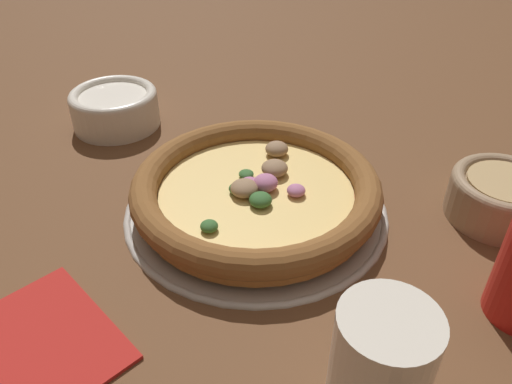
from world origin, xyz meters
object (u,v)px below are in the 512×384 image
napkin (27,350)px  pizza (256,190)px  bowl_near (502,195)px  bowl_far (115,107)px  pizza_tray (256,207)px  drinking_cup (378,373)px

napkin → pizza: bearing=-100.1°
pizza → bowl_near: 0.27m
bowl_near → bowl_far: size_ratio=0.91×
pizza_tray → bowl_near: size_ratio=2.65×
pizza → bowl_far: bearing=-10.5°
pizza_tray → drinking_cup: drinking_cup is taller
bowl_near → drinking_cup: drinking_cup is taller
bowl_far → napkin: bearing=126.2°
napkin → drinking_cup: bearing=-157.4°
bowl_near → bowl_far: bearing=10.0°
pizza → napkin: pizza is taller
pizza → drinking_cup: drinking_cup is taller
pizza → napkin: bearing=79.9°
pizza → bowl_far: (0.29, -0.05, 0.00)m
drinking_cup → napkin: 0.29m
drinking_cup → bowl_near: bearing=-93.8°
pizza_tray → bowl_near: (-0.23, -0.14, 0.03)m
bowl_far → drinking_cup: bearing=156.6°
bowl_far → napkin: bowl_far is taller
bowl_far → drinking_cup: size_ratio=1.12×
napkin → pizza_tray: bearing=-100.1°
bowl_far → drinking_cup: 0.54m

